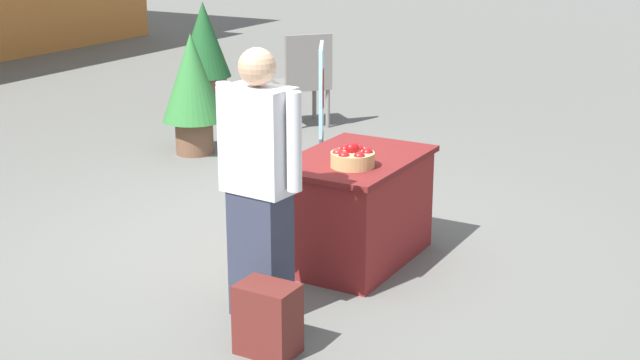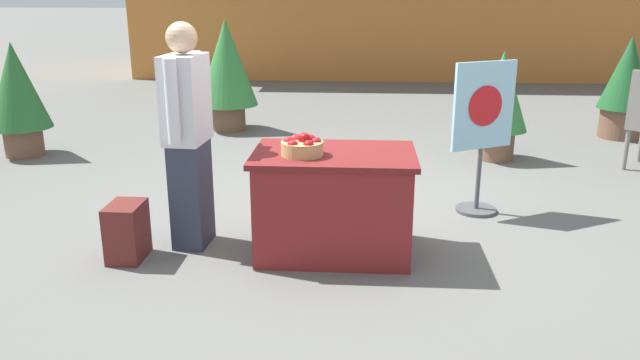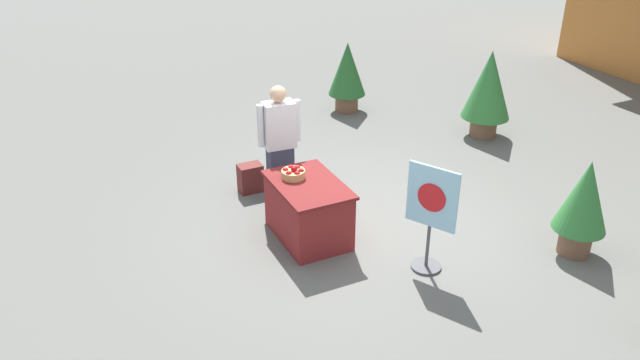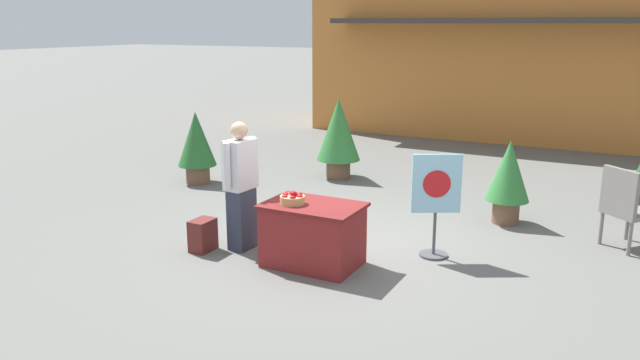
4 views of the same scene
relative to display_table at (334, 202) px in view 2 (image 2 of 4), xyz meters
The scene contains 10 objects.
ground_plane 0.79m from the display_table, 96.13° to the left, with size 120.00×120.00×0.00m, color slate.
display_table is the anchor object (origin of this frame).
apple_basket 0.51m from the display_table, 156.24° to the right, with size 0.30×0.30×0.16m.
person_visitor 1.19m from the display_table, behind, with size 0.29×0.61×1.68m.
backpack 1.53m from the display_table, behind, with size 0.24×0.34×0.42m.
poster_board 1.60m from the display_table, 38.25° to the left, with size 0.56×0.36×1.33m.
potted_plant_near_left 4.61m from the display_table, 145.83° to the left, with size 0.70×0.70×1.33m.
potted_plant_near_right 3.31m from the display_table, 57.70° to the left, with size 0.63×0.63×1.25m.
potted_plant_far_right 5.43m from the display_table, 47.99° to the left, with size 0.67×0.67×1.33m.
potted_plant_far_left 4.50m from the display_table, 111.91° to the left, with size 0.83×0.83×1.52m.
Camera 2 is at (0.27, -5.04, 1.90)m, focal length 35.00 mm.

